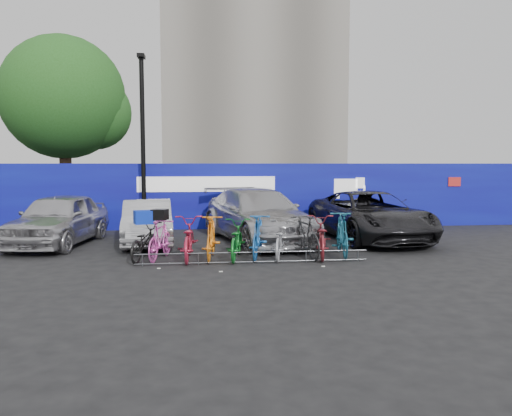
{
  "coord_description": "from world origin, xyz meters",
  "views": [
    {
      "loc": [
        -1.24,
        -12.32,
        2.4
      ],
      "look_at": [
        0.37,
        2.0,
        1.11
      ],
      "focal_mm": 35.0,
      "sensor_mm": 36.0,
      "label": 1
    }
  ],
  "objects": [
    {
      "name": "bike_7",
      "position": [
        1.41,
        0.04,
        0.55
      ],
      "size": [
        0.83,
        1.88,
        1.09
      ],
      "primitive_type": "imported",
      "rotation": [
        0.0,
        0.0,
        3.32
      ],
      "color": "#262628",
      "rests_on": "ground"
    },
    {
      "name": "car_0",
      "position": [
        -5.4,
        2.82,
        0.77
      ],
      "size": [
        2.45,
        4.73,
        1.54
      ],
      "primitive_type": "imported",
      "rotation": [
        0.0,
        0.0,
        -0.15
      ],
      "color": "#ADACB1",
      "rests_on": "ground"
    },
    {
      "name": "bike_1",
      "position": [
        -2.25,
        0.17,
        0.5
      ],
      "size": [
        0.87,
        1.73,
        1.0
      ],
      "primitive_type": "imported",
      "rotation": [
        0.0,
        0.0,
        2.89
      ],
      "color": "#F055C6",
      "rests_on": "ground"
    },
    {
      "name": "lamppost",
      "position": [
        -3.2,
        5.4,
        3.27
      ],
      "size": [
        0.25,
        0.5,
        6.11
      ],
      "color": "black",
      "rests_on": "ground"
    },
    {
      "name": "cargo_topcase",
      "position": [
        -2.25,
        0.17,
        1.13
      ],
      "size": [
        0.45,
        0.42,
        0.27
      ],
      "primitive_type": "cube",
      "rotation": [
        0.0,
        0.0,
        -0.33
      ],
      "color": "black",
      "rests_on": "bike_1"
    },
    {
      "name": "car_1",
      "position": [
        -2.81,
        2.68,
        0.65
      ],
      "size": [
        1.76,
        4.09,
        1.31
      ],
      "primitive_type": "imported",
      "rotation": [
        0.0,
        0.0,
        0.1
      ],
      "color": "silver",
      "rests_on": "ground"
    },
    {
      "name": "bike_0",
      "position": [
        -2.64,
        0.17,
        0.45
      ],
      "size": [
        1.03,
        1.83,
        0.91
      ],
      "primitive_type": "imported",
      "rotation": [
        0.0,
        0.0,
        2.88
      ],
      "color": "black",
      "rests_on": "ground"
    },
    {
      "name": "bike_6",
      "position": [
        0.76,
        0.06,
        0.47
      ],
      "size": [
        1.06,
        1.88,
        0.93
      ],
      "primitive_type": "imported",
      "rotation": [
        0.0,
        0.0,
        2.88
      ],
      "color": "#9A9CA2",
      "rests_on": "ground"
    },
    {
      "name": "ground",
      "position": [
        0.0,
        0.0,
        0.0
      ],
      "size": [
        100.0,
        100.0,
        0.0
      ],
      "primitive_type": "plane",
      "color": "black",
      "rests_on": "ground"
    },
    {
      "name": "bike_9",
      "position": [
        2.41,
        0.15,
        0.58
      ],
      "size": [
        0.82,
        1.98,
        1.16
      ],
      "primitive_type": "imported",
      "rotation": [
        0.0,
        0.0,
        2.99
      ],
      "color": "#195B74",
      "rests_on": "ground"
    },
    {
      "name": "hoarding",
      "position": [
        0.01,
        6.0,
        1.2
      ],
      "size": [
        22.0,
        0.18,
        2.4
      ],
      "color": "#0D0981",
      "rests_on": "ground"
    },
    {
      "name": "bike_4",
      "position": [
        -0.36,
        0.05,
        0.49
      ],
      "size": [
        0.96,
        1.94,
        0.97
      ],
      "primitive_type": "imported",
      "rotation": [
        0.0,
        0.0,
        2.96
      ],
      "color": "#116E21",
      "rests_on": "ground"
    },
    {
      "name": "car_3",
      "position": [
        4.06,
        2.81,
        0.76
      ],
      "size": [
        3.05,
        5.71,
        1.53
      ],
      "primitive_type": "imported",
      "rotation": [
        0.0,
        0.0,
        0.1
      ],
      "color": "black",
      "rests_on": "ground"
    },
    {
      "name": "bike_3",
      "position": [
        -0.98,
        0.1,
        0.55
      ],
      "size": [
        0.72,
        1.88,
        1.1
      ],
      "primitive_type": "imported",
      "rotation": [
        0.0,
        0.0,
        3.03
      ],
      "color": "orange",
      "rests_on": "ground"
    },
    {
      "name": "bike_8",
      "position": [
        1.82,
        0.07,
        0.52
      ],
      "size": [
        1.05,
        2.06,
        1.03
      ],
      "primitive_type": "imported",
      "rotation": [
        0.0,
        0.0,
        2.95
      ],
      "color": "maroon",
      "rests_on": "ground"
    },
    {
      "name": "car_2",
      "position": [
        0.54,
        2.91,
        0.81
      ],
      "size": [
        3.67,
        5.96,
        1.61
      ],
      "primitive_type": "imported",
      "rotation": [
        0.0,
        0.0,
        0.27
      ],
      "color": "#AEADB2",
      "rests_on": "ground"
    },
    {
      "name": "bike_2",
      "position": [
        -1.56,
        0.09,
        0.53
      ],
      "size": [
        0.77,
        2.03,
        1.05
      ],
      "primitive_type": "imported",
      "rotation": [
        0.0,
        0.0,
        3.11
      ],
      "color": "#B0203C",
      "rests_on": "ground"
    },
    {
      "name": "bike_5",
      "position": [
        0.21,
        0.1,
        0.55
      ],
      "size": [
        0.94,
        1.92,
        1.11
      ],
      "primitive_type": "imported",
      "rotation": [
        0.0,
        0.0,
        2.9
      ],
      "color": "#1A5AAD",
      "rests_on": "ground"
    },
    {
      "name": "cargo_crate",
      "position": [
        -2.64,
        0.17,
        1.07
      ],
      "size": [
        0.54,
        0.47,
        0.33
      ],
      "primitive_type": "cube",
      "rotation": [
        0.0,
        0.0,
        0.29
      ],
      "color": "#0B2AB8",
      "rests_on": "bike_0"
    },
    {
      "name": "bike_rack",
      "position": [
        -0.0,
        -0.6,
        0.16
      ],
      "size": [
        5.6,
        0.03,
        0.3
      ],
      "color": "#595B60",
      "rests_on": "ground"
    },
    {
      "name": "tree",
      "position": [
        -6.77,
        10.06,
        5.07
      ],
      "size": [
        5.4,
        5.2,
        7.8
      ],
      "color": "#382314",
      "rests_on": "ground"
    }
  ]
}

